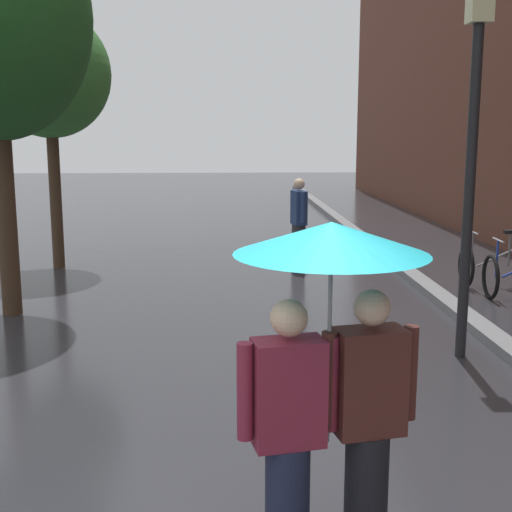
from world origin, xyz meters
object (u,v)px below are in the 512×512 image
street_tree_2 (49,75)px  parked_bicycle_5 (496,265)px  street_lamp_post (472,150)px  couple_under_umbrella (330,347)px  pedestrian_walking_midground (299,223)px

street_tree_2 → parked_bicycle_5: street_tree_2 is taller
street_tree_2 → street_lamp_post: street_tree_2 is taller
street_tree_2 → couple_under_umbrella: bearing=-67.9°
street_tree_2 → parked_bicycle_5: (7.73, -1.98, -3.21)m
couple_under_umbrella → pedestrian_walking_midground: 9.00m
couple_under_umbrella → parked_bicycle_5: bearing=61.4°
street_tree_2 → couple_under_umbrella: size_ratio=2.29×
parked_bicycle_5 → couple_under_umbrella: (-3.97, -7.27, 1.00)m
parked_bicycle_5 → street_lamp_post: bearing=-117.6°
street_tree_2 → pedestrian_walking_midground: 5.33m
street_tree_2 → couple_under_umbrella: 10.23m
couple_under_umbrella → pedestrian_walking_midground: couple_under_umbrella is taller
parked_bicycle_5 → street_lamp_post: size_ratio=0.27×
parked_bicycle_5 → pedestrian_walking_midground: pedestrian_walking_midground is taller
street_tree_2 → pedestrian_walking_midground: (4.58, -0.31, -2.71)m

